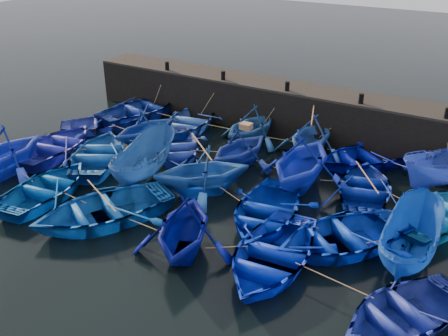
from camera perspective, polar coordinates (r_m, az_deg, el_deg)
The scene contains 37 objects.
ground at distance 20.50m, azimuth -4.72°, elevation -5.11°, with size 120.00×120.00×0.00m, color black.
quay_wall at distance 28.28m, azimuth 7.84°, elevation 6.55°, with size 26.00×2.50×2.50m, color black.
quay_top at distance 27.87m, azimuth 8.00°, elevation 9.09°, with size 26.00×2.50×0.12m, color black.
bollard_0 at distance 31.02m, azimuth -6.52°, elevation 11.51°, with size 0.24×0.24×0.50m, color black.
bollard_1 at distance 28.80m, azimuth -0.09°, elevation 10.54°, with size 0.24×0.24×0.50m, color black.
bollard_2 at distance 26.99m, azimuth 7.24°, elevation 9.26°, with size 0.24×0.24×0.50m, color black.
bollard_3 at distance 25.69m, azimuth 15.41°, elevation 7.65°, with size 0.24×0.24×0.50m, color black.
bollard_4 at distance 24.96m, azimuth 24.17°, elevation 5.75°, with size 0.24×0.24×0.50m, color black.
boat_0 at distance 30.71m, azimuth -9.42°, elevation 6.71°, with size 4.02×5.62×1.17m, color navy.
boat_1 at distance 28.56m, azimuth -4.04°, elevation 5.40°, with size 3.65×5.11×1.06m, color blue.
boat_2 at distance 26.52m, azimuth 3.14°, elevation 4.96°, with size 3.43×3.98×2.10m, color navy.
boat_3 at distance 25.36m, azimuth 9.92°, elevation 3.68°, with size 3.56×4.13×2.18m, color #244E95.
boat_4 at distance 25.01m, azimuth 15.72°, elevation 1.29°, with size 3.54×4.95×1.03m, color #000990.
boat_5 at distance 23.94m, azimuth 24.01°, elevation -0.12°, with size 1.80×4.78×1.85m, color blue.
boat_6 at distance 29.16m, azimuth -13.93°, elevation 4.94°, with size 3.07×4.29×0.89m, color navy.
boat_7 at distance 26.54m, azimuth -8.91°, elevation 4.58°, with size 3.27×3.80×2.00m, color navy.
boat_8 at distance 25.19m, azimuth -5.48°, elevation 2.38°, with size 3.52×4.93×1.02m, color #243B9B.
boat_9 at distance 23.83m, azimuth 1.85°, elevation 2.36°, with size 3.29×3.82×2.01m, color navy.
boat_10 at distance 22.13m, azimuth 8.94°, elevation 0.88°, with size 4.20×4.88×2.57m, color #1227BE.
boat_11 at distance 22.10m, azimuth 15.85°, elevation -2.17°, with size 3.43×4.79×0.99m, color navy.
boat_12 at distance 21.12m, azimuth 23.47°, elevation -4.78°, with size 3.60×5.04×1.05m, color blue.
boat_13 at distance 26.67m, azimuth -18.57°, elevation 2.52°, with size 3.71×5.19×1.08m, color #20279C.
boat_14 at distance 25.07m, azimuth -14.09°, elevation 1.63°, with size 3.74×5.23×1.08m, color #134B93.
boat_15 at distance 22.91m, azimuth -9.13°, elevation 0.91°, with size 1.89×5.03×1.94m, color navy.
boat_16 at distance 21.39m, azimuth -2.54°, elevation -0.27°, with size 3.62×4.19×2.21m, color #164996.
boat_17 at distance 19.57m, azimuth 4.75°, elevation -4.94°, with size 3.66×5.12×1.06m, color #0020A2.
boat_18 at distance 18.54m, azimuth 13.32°, elevation -7.52°, with size 3.76×5.26×1.09m, color #0328AB.
boat_19 at distance 18.30m, azimuth 20.44°, elevation -7.65°, with size 1.81×4.81×1.86m, color #0D3FA1.
boat_20 at distance 25.13m, azimuth -24.07°, elevation 1.72°, with size 3.86×4.48×2.36m, color #152BB8.
boat_21 at distance 22.55m, azimuth -19.56°, elevation -2.11°, with size 3.48×4.86×1.01m, color #024491.
boat_22 at distance 20.14m, azimuth -13.68°, elevation -4.53°, with size 4.01×5.60×1.16m, color #0B499A.
boat_23 at distance 17.55m, azimuth -4.66°, elevation -6.77°, with size 3.58×4.15×2.19m, color #000773.
boat_24 at distance 17.19m, azimuth 5.40°, elevation -9.77°, with size 3.82×5.34×1.11m, color #0621D1.
boat_25 at distance 15.97m, azimuth 19.88°, elevation -15.14°, with size 3.23×4.52×0.94m, color navy.
wooden_crate at distance 23.26m, azimuth 2.53°, elevation 4.79°, with size 0.52×0.46×0.29m, color #8D613D.
mooring_ropes at distance 23.62m, azimuth 2.36°, elevation 1.74°, with size 17.30×11.78×2.10m.
loose_oars at distance 21.43m, azimuth 3.14°, elevation 1.43°, with size 10.44×12.21×1.27m.
Camera 1 is at (10.60, -13.99, 10.59)m, focal length 40.00 mm.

